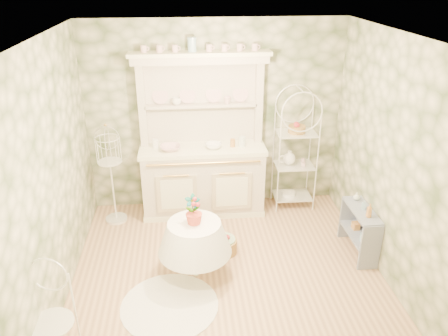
{
  "coord_description": "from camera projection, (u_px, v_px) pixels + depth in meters",
  "views": [
    {
      "loc": [
        -0.45,
        -4.11,
        3.29
      ],
      "look_at": [
        0.0,
        0.5,
        1.15
      ],
      "focal_mm": 35.0,
      "sensor_mm": 36.0,
      "label": 1
    }
  ],
  "objects": [
    {
      "name": "bottle_blue",
      "position": [
        364.0,
        206.0,
        5.28
      ],
      "size": [
        0.07,
        0.07,
        0.12
      ],
      "primitive_type": "imported",
      "rotation": [
        0.0,
        0.0,
        -0.38
      ],
      "color": "#91BBD0",
      "rests_on": "side_shelf"
    },
    {
      "name": "bowl_floral",
      "position": [
        171.0,
        150.0,
        5.96
      ],
      "size": [
        0.3,
        0.3,
        0.07
      ],
      "primitive_type": "imported",
      "rotation": [
        0.0,
        0.0,
        0.08
      ],
      "color": "white",
      "rests_on": "kitchen_dresser"
    },
    {
      "name": "ceiling",
      "position": [
        229.0,
        37.0,
        4.0
      ],
      "size": [
        3.6,
        3.6,
        0.0
      ],
      "primitive_type": "plane",
      "color": "white",
      "rests_on": "floor"
    },
    {
      "name": "kitchen_dresser",
      "position": [
        202.0,
        138.0,
        6.0
      ],
      "size": [
        1.87,
        0.61,
        2.29
      ],
      "primitive_type": "cube",
      "color": "beige",
      "rests_on": "floor"
    },
    {
      "name": "bottle_amber",
      "position": [
        369.0,
        212.0,
        5.1
      ],
      "size": [
        0.07,
        0.07,
        0.17
      ],
      "primitive_type": "imported",
      "rotation": [
        0.0,
        0.0,
        -0.11
      ],
      "color": "#BA7C38",
      "rests_on": "side_shelf"
    },
    {
      "name": "birdcage_stand",
      "position": [
        111.0,
        176.0,
        5.94
      ],
      "size": [
        0.35,
        0.35,
        1.39
      ],
      "primitive_type": "cube",
      "rotation": [
        0.0,
        0.0,
        0.08
      ],
      "color": "white",
      "rests_on": "floor"
    },
    {
      "name": "wall_left",
      "position": [
        52.0,
        178.0,
        4.4
      ],
      "size": [
        3.6,
        3.6,
        0.0
      ],
      "primitive_type": "plane",
      "color": "beige",
      "rests_on": "floor"
    },
    {
      "name": "cup_left",
      "position": [
        177.0,
        103.0,
        5.92
      ],
      "size": [
        0.16,
        0.16,
        0.1
      ],
      "primitive_type": "imported",
      "rotation": [
        0.0,
        0.0,
        0.35
      ],
      "color": "white",
      "rests_on": "kitchen_dresser"
    },
    {
      "name": "floor_basket",
      "position": [
        223.0,
        245.0,
        5.49
      ],
      "size": [
        0.41,
        0.41,
        0.21
      ],
      "primitive_type": "cylinder",
      "rotation": [
        0.0,
        0.0,
        -0.33
      ],
      "color": "#B28646",
      "rests_on": "floor"
    },
    {
      "name": "bottle_glass",
      "position": [
        356.0,
        198.0,
        5.49
      ],
      "size": [
        0.08,
        0.08,
        0.1
      ],
      "primitive_type": "imported",
      "rotation": [
        0.0,
        0.0,
        -0.04
      ],
      "color": "silver",
      "rests_on": "side_shelf"
    },
    {
      "name": "round_table",
      "position": [
        195.0,
        253.0,
        4.99
      ],
      "size": [
        0.75,
        0.75,
        0.62
      ],
      "primitive_type": "cylinder",
      "rotation": [
        0.0,
        0.0,
        0.4
      ],
      "color": "white",
      "rests_on": "floor"
    },
    {
      "name": "bakers_rack",
      "position": [
        295.0,
        153.0,
        6.29
      ],
      "size": [
        0.54,
        0.39,
        1.7
      ],
      "primitive_type": "cube",
      "rotation": [
        0.0,
        0.0,
        -0.02
      ],
      "color": "white",
      "rests_on": "floor"
    },
    {
      "name": "wall_right",
      "position": [
        394.0,
        164.0,
        4.72
      ],
      "size": [
        3.6,
        3.6,
        0.0
      ],
      "primitive_type": "plane",
      "color": "beige",
      "rests_on": "floor"
    },
    {
      "name": "side_shelf",
      "position": [
        359.0,
        231.0,
        5.41
      ],
      "size": [
        0.28,
        0.72,
        0.62
      ],
      "primitive_type": "cube",
      "rotation": [
        0.0,
        0.0,
        -0.01
      ],
      "color": "gray",
      "rests_on": "floor"
    },
    {
      "name": "floor",
      "position": [
        228.0,
        274.0,
        5.13
      ],
      "size": [
        3.6,
        3.6,
        0.0
      ],
      "primitive_type": "plane",
      "color": "tan",
      "rests_on": "ground"
    },
    {
      "name": "bowl_white",
      "position": [
        214.0,
        148.0,
        6.02
      ],
      "size": [
        0.3,
        0.3,
        0.07
      ],
      "primitive_type": "imported",
      "rotation": [
        0.0,
        0.0,
        -0.42
      ],
      "color": "white",
      "rests_on": "kitchen_dresser"
    },
    {
      "name": "lace_rug",
      "position": [
        170.0,
        305.0,
        4.65
      ],
      "size": [
        1.25,
        1.25,
        0.01
      ],
      "primitive_type": "cylinder",
      "rotation": [
        0.0,
        0.0,
        0.22
      ],
      "color": "white",
      "rests_on": "floor"
    },
    {
      "name": "cafe_chair",
      "position": [
        50.0,
        320.0,
        3.8
      ],
      "size": [
        0.53,
        0.53,
        0.98
      ],
      "primitive_type": "cube",
      "rotation": [
        0.0,
        0.0,
        -0.2
      ],
      "color": "white",
      "rests_on": "floor"
    },
    {
      "name": "potted_geranium",
      "position": [
        193.0,
        210.0,
        4.8
      ],
      "size": [
        0.18,
        0.13,
        0.32
      ],
      "primitive_type": "imported",
      "rotation": [
        0.0,
        0.0,
        -0.07
      ],
      "color": "#3F7238",
      "rests_on": "round_table"
    },
    {
      "name": "wall_back",
      "position": [
        215.0,
        117.0,
        6.19
      ],
      "size": [
        3.6,
        3.6,
        0.0
      ],
      "primitive_type": "plane",
      "color": "beige",
      "rests_on": "floor"
    },
    {
      "name": "cup_right",
      "position": [
        227.0,
        101.0,
        5.98
      ],
      "size": [
        0.13,
        0.13,
        0.1
      ],
      "primitive_type": "imported",
      "rotation": [
        0.0,
        0.0,
        0.25
      ],
      "color": "white",
      "rests_on": "kitchen_dresser"
    },
    {
      "name": "wall_front",
      "position": [
        257.0,
        283.0,
        2.94
      ],
      "size": [
        3.6,
        3.6,
        0.0
      ],
      "primitive_type": "plane",
      "color": "beige",
      "rests_on": "floor"
    }
  ]
}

